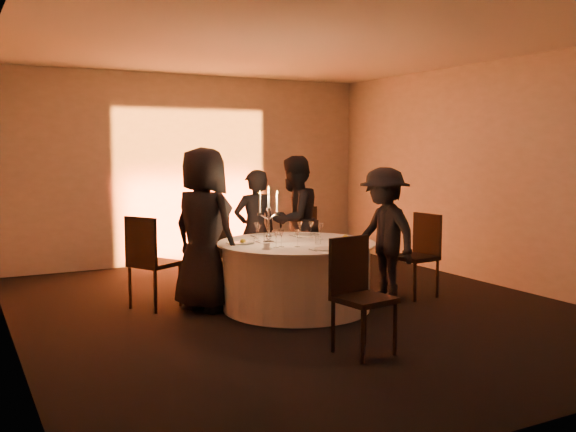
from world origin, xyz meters
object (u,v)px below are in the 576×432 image
chair_back_left (212,248)px  guest_back_right (294,221)px  chair_front (358,288)px  guest_right (384,233)px  guest_left (204,229)px  coffee_cup (267,246)px  candelabra (269,223)px  chair_right (420,250)px  chair_left (149,257)px  guest_back_left (255,231)px  chair_back_right (299,240)px  banquet_table (296,275)px

chair_back_left → guest_back_right: 1.19m
chair_front → guest_right: 2.16m
guest_left → guest_back_right: (1.56, 0.75, -0.06)m
coffee_cup → chair_front: bearing=-79.4°
candelabra → chair_right: bearing=-7.2°
chair_left → candelabra: candelabra is taller
chair_back_left → guest_right: (1.73, -1.30, 0.24)m
guest_back_left → guest_back_right: guest_back_right is taller
coffee_cup → chair_right: bearing=3.4°
chair_front → candelabra: (-0.04, 1.72, 0.41)m
chair_back_right → guest_back_right: size_ratio=0.60×
chair_left → chair_back_right: bearing=-107.9°
guest_back_left → candelabra: guest_back_left is taller
chair_front → guest_back_right: bearing=64.3°
chair_left → coffee_cup: bearing=-166.5°
chair_front → guest_back_left: size_ratio=0.66×
coffee_cup → candelabra: bearing=61.0°
chair_right → coffee_cup: chair_right is taller
guest_back_left → guest_back_right: size_ratio=0.90×
guest_left → guest_back_left: (0.92, 0.62, -0.14)m
guest_right → coffee_cup: guest_right is taller
chair_front → chair_right: bearing=28.9°
chair_left → guest_right: 2.81m
guest_back_left → banquet_table: bearing=93.3°
chair_left → coffee_cup: 1.45m
chair_back_right → guest_right: bearing=83.1°
chair_back_right → coffee_cup: size_ratio=9.48×
chair_right → candelabra: size_ratio=1.59×
chair_front → candelabra: candelabra is taller
chair_front → guest_right: size_ratio=0.65×
chair_back_left → coffee_cup: bearing=112.0°
chair_back_left → coffee_cup: chair_back_left is taller
banquet_table → guest_right: size_ratio=1.12×
chair_back_left → guest_back_right: size_ratio=0.58×
guest_right → chair_back_right: bearing=-162.2°
chair_back_right → guest_right: 1.37m
chair_back_right → guest_left: size_ratio=0.56×
banquet_table → candelabra: 0.69m
banquet_table → candelabra: (-0.31, 0.08, 0.61)m
guest_left → chair_left: bearing=34.7°
guest_right → candelabra: guest_right is taller
banquet_table → guest_left: bearing=155.8°
coffee_cup → guest_left: bearing=120.9°
guest_back_right → chair_back_right: bearing=167.6°
chair_back_right → candelabra: (-1.02, -1.12, 0.40)m
chair_back_right → guest_left: 1.87m
chair_right → candelabra: candelabra is taller
guest_right → chair_left: bearing=-109.8°
guest_left → chair_right: bearing=-127.1°
chair_right → candelabra: bearing=-103.6°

